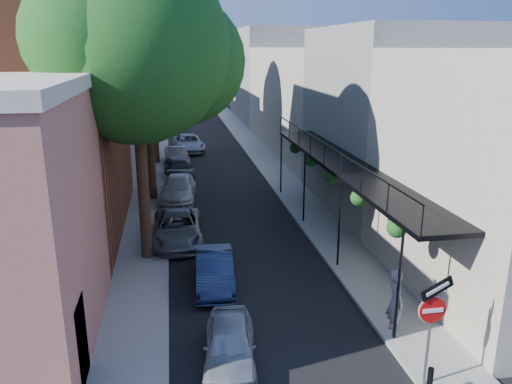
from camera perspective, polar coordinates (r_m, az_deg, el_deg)
name	(u,v)px	position (r m, az deg, el deg)	size (l,w,h in m)	color
road_surface	(207,153)	(39.48, -5.63, 4.42)	(6.00, 64.00, 0.01)	black
sidewalk_left	(155,154)	(39.40, -11.46, 4.24)	(2.00, 64.00, 0.12)	gray
sidewalk_right	(257,151)	(39.93, 0.11, 4.72)	(2.00, 64.00, 0.12)	gray
buildings_left	(74,93)	(38.04, -20.06, 10.61)	(10.10, 59.10, 12.00)	tan
buildings_right	(321,95)	(39.95, 7.45, 10.92)	(9.80, 55.00, 10.00)	#B9B099
sign_post	(432,314)	(12.67, 19.49, -13.02)	(0.89, 0.17, 2.99)	#595B60
bollard	(430,383)	(13.05, 19.23, -19.92)	(0.14, 0.14, 0.80)	black
oak_near	(147,51)	(18.84, -12.31, 15.42)	(7.48, 6.80, 11.42)	#342015
oak_mid	(153,67)	(26.82, -11.65, 13.83)	(6.60, 6.00, 10.20)	#342015
oak_far	(157,44)	(35.84, -11.25, 16.30)	(7.70, 7.00, 11.90)	#342015
parked_car_a	(230,344)	(13.62, -3.02, -17.00)	(1.34, 3.32, 1.13)	#9399A3
parked_car_b	(215,270)	(17.55, -4.75, -8.88)	(1.26, 3.63, 1.20)	#162345
parked_car_c	(177,228)	(21.50, -8.97, -4.13)	(2.05, 4.46, 1.24)	slate
parked_car_d	(178,189)	(27.32, -8.87, 0.35)	(1.80, 4.42, 1.28)	silver
parked_car_e	(179,169)	(31.79, -8.83, 2.67)	(1.60, 3.98, 1.36)	black
parked_car_f	(177,156)	(35.85, -9.03, 4.09)	(1.29, 3.71, 1.22)	#625953
parked_car_g	(188,143)	(40.32, -7.77, 5.56)	(2.20, 4.78, 1.33)	#9AA4AD
pedestrian	(396,301)	(15.01, 15.67, -11.93)	(0.71, 0.47, 1.95)	slate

